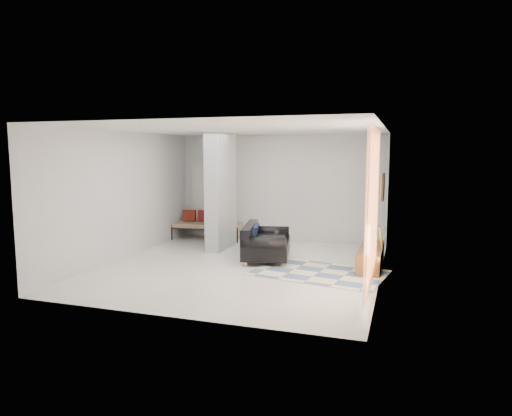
% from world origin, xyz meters
% --- Properties ---
extents(floor, '(6.00, 6.00, 0.00)m').
position_xyz_m(floor, '(0.00, 0.00, 0.00)').
color(floor, silver).
rests_on(floor, ground).
extents(ceiling, '(6.00, 6.00, 0.00)m').
position_xyz_m(ceiling, '(0.00, 0.00, 2.80)').
color(ceiling, white).
rests_on(ceiling, wall_back).
extents(wall_back, '(6.00, 0.00, 6.00)m').
position_xyz_m(wall_back, '(0.00, 3.00, 1.40)').
color(wall_back, silver).
rests_on(wall_back, ground).
extents(wall_front, '(6.00, 0.00, 6.00)m').
position_xyz_m(wall_front, '(0.00, -3.00, 1.40)').
color(wall_front, silver).
rests_on(wall_front, ground).
extents(wall_left, '(0.00, 6.00, 6.00)m').
position_xyz_m(wall_left, '(-2.75, 0.00, 1.40)').
color(wall_left, silver).
rests_on(wall_left, ground).
extents(wall_right, '(0.00, 6.00, 6.00)m').
position_xyz_m(wall_right, '(2.75, 0.00, 1.40)').
color(wall_right, silver).
rests_on(wall_right, ground).
extents(partition_column, '(0.35, 1.20, 2.80)m').
position_xyz_m(partition_column, '(-1.10, 1.60, 1.40)').
color(partition_column, '#A1A5A8').
rests_on(partition_column, floor).
extents(hallway_door, '(0.85, 0.06, 2.04)m').
position_xyz_m(hallway_door, '(-2.10, 2.96, 1.02)').
color(hallway_door, silver).
rests_on(hallway_door, floor).
extents(curtain, '(0.00, 2.55, 2.55)m').
position_xyz_m(curtain, '(2.67, -1.15, 1.45)').
color(curtain, '#D86E39').
rests_on(curtain, wall_right).
extents(wall_art, '(0.04, 0.45, 0.55)m').
position_xyz_m(wall_art, '(2.72, 0.90, 1.65)').
color(wall_art, '#321C0D').
rests_on(wall_art, wall_right).
extents(media_console, '(0.45, 1.82, 0.80)m').
position_xyz_m(media_console, '(2.52, 0.90, 0.20)').
color(media_console, brown).
rests_on(media_console, floor).
extents(loveseat, '(1.26, 1.79, 0.76)m').
position_xyz_m(loveseat, '(0.22, 0.85, 0.35)').
color(loveseat, silver).
rests_on(loveseat, floor).
extents(daybed, '(1.91, 0.99, 0.77)m').
position_xyz_m(daybed, '(-1.93, 2.62, 0.41)').
color(daybed, black).
rests_on(daybed, floor).
extents(area_rug, '(2.71, 2.05, 0.01)m').
position_xyz_m(area_rug, '(1.60, 0.04, 0.01)').
color(area_rug, beige).
rests_on(area_rug, floor).
extents(cylinder_lamp, '(0.11, 0.11, 0.59)m').
position_xyz_m(cylinder_lamp, '(2.50, 0.14, 0.70)').
color(cylinder_lamp, silver).
rests_on(cylinder_lamp, media_console).
extents(bronze_figurine, '(0.12, 0.12, 0.22)m').
position_xyz_m(bronze_figurine, '(2.47, 1.30, 0.51)').
color(bronze_figurine, black).
rests_on(bronze_figurine, media_console).
extents(vase, '(0.19, 0.19, 0.18)m').
position_xyz_m(vase, '(2.47, 0.78, 0.49)').
color(vase, white).
rests_on(vase, media_console).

